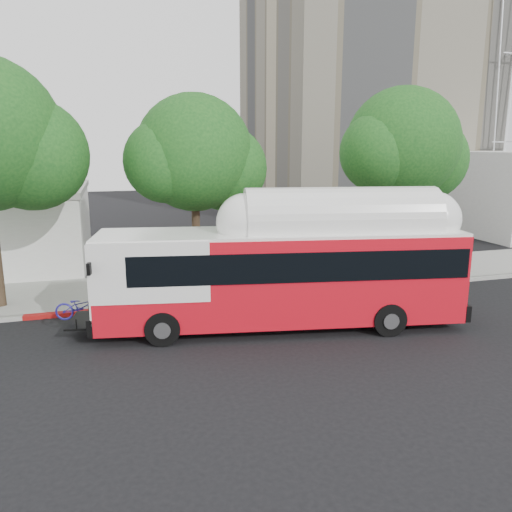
{
  "coord_description": "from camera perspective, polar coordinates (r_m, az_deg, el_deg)",
  "views": [
    {
      "loc": [
        -4.51,
        -15.68,
        6.4
      ],
      "look_at": [
        0.9,
        3.0,
        2.1
      ],
      "focal_mm": 35.0,
      "sensor_mm": 36.0,
      "label": 1
    }
  ],
  "objects": [
    {
      "name": "ground",
      "position": [
        17.53,
        -0.09,
        -8.95
      ],
      "size": [
        120.0,
        120.0,
        0.0
      ],
      "primitive_type": "plane",
      "color": "black",
      "rests_on": "ground"
    },
    {
      "name": "street_tree_mid",
      "position": [
        22.1,
        -6.04,
        11.11
      ],
      "size": [
        5.75,
        5.0,
        8.62
      ],
      "color": "#2D2116",
      "rests_on": "ground"
    },
    {
      "name": "apartment_tower",
      "position": [
        50.41,
        11.98,
        25.07
      ],
      "size": [
        18.0,
        18.0,
        37.0
      ],
      "color": "tan",
      "rests_on": "ground"
    },
    {
      "name": "sidewalk",
      "position": [
        23.51,
        -4.48,
        -3.19
      ],
      "size": [
        60.0,
        5.0,
        0.15
      ],
      "primitive_type": "cube",
      "color": "gray",
      "rests_on": "ground"
    },
    {
      "name": "red_curb_segment",
      "position": [
        20.63,
        -11.21,
        -5.62
      ],
      "size": [
        10.0,
        0.32,
        0.16
      ],
      "primitive_type": "cube",
      "color": "maroon",
      "rests_on": "ground"
    },
    {
      "name": "street_tree_right",
      "position": [
        25.67,
        17.14,
        11.6
      ],
      "size": [
        6.21,
        5.4,
        9.18
      ],
      "color": "#2D2116",
      "rests_on": "ground"
    },
    {
      "name": "transit_bus",
      "position": [
        17.71,
        3.16,
        -2.35
      ],
      "size": [
        13.82,
        4.83,
        4.02
      ],
      "rotation": [
        0.0,
        0.0,
        -0.17
      ],
      "color": "red",
      "rests_on": "ground"
    },
    {
      "name": "curb_strip",
      "position": [
        21.07,
        -3.04,
        -5.03
      ],
      "size": [
        60.0,
        0.3,
        0.15
      ],
      "primitive_type": "cube",
      "color": "gray",
      "rests_on": "ground"
    }
  ]
}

